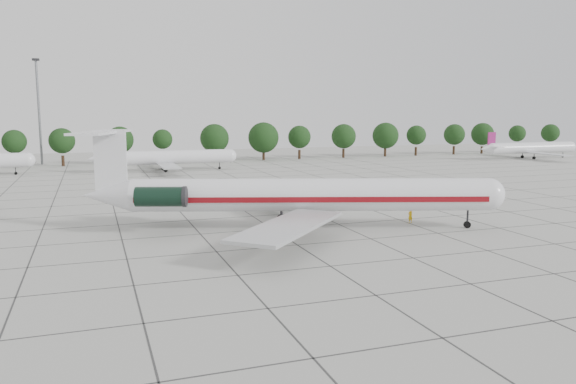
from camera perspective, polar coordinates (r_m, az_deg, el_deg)
name	(u,v)px	position (r m, az deg, el deg)	size (l,w,h in m)	color
ground	(272,229)	(62.20, -1.61, -3.77)	(260.00, 260.00, 0.00)	#ABABA4
apron_joints	(238,207)	(76.37, -5.06, -1.55)	(170.00, 170.00, 0.02)	#383838
main_airliner	(288,195)	(61.54, -0.02, -0.26)	(45.44, 34.71, 10.89)	silver
ground_crew	(410,216)	(66.86, 12.32, -2.36)	(0.63, 0.41, 1.72)	yellow
bg_airliner_c	(168,158)	(124.70, -12.12, 3.42)	(28.24, 27.20, 7.40)	silver
bg_airliner_e	(531,148)	(168.05, 23.45, 4.12)	(28.24, 27.20, 7.40)	silver
tree_line	(120,140)	(143.29, -16.69, 5.09)	(249.86, 8.44, 10.22)	#332114
floodlight_mast	(39,106)	(150.40, -24.01, 8.03)	(1.60, 1.60, 25.45)	slate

